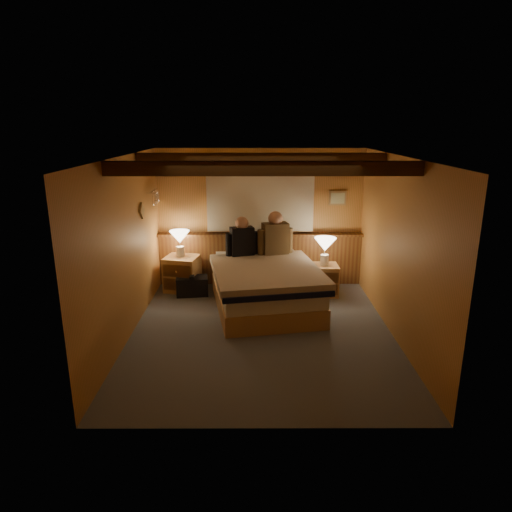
{
  "coord_description": "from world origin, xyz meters",
  "views": [
    {
      "loc": [
        -0.09,
        -5.82,
        2.79
      ],
      "look_at": [
        -0.08,
        0.4,
        0.99
      ],
      "focal_mm": 32.0,
      "sensor_mm": 36.0,
      "label": 1
    }
  ],
  "objects_px": {
    "nightstand_right": "(323,280)",
    "lamp_left": "(180,238)",
    "bed": "(265,286)",
    "nightstand_left": "(182,274)",
    "person_left": "(242,239)",
    "person_right": "(275,236)",
    "duffel_bag": "(192,285)",
    "lamp_right": "(325,246)"
  },
  "relations": [
    {
      "from": "nightstand_right",
      "to": "lamp_left",
      "type": "relative_size",
      "value": 1.16
    },
    {
      "from": "person_right",
      "to": "person_left",
      "type": "bearing_deg",
      "value": 172.21
    },
    {
      "from": "nightstand_right",
      "to": "person_left",
      "type": "height_order",
      "value": "person_left"
    },
    {
      "from": "nightstand_left",
      "to": "duffel_bag",
      "type": "distance_m",
      "value": 0.33
    },
    {
      "from": "lamp_left",
      "to": "person_left",
      "type": "bearing_deg",
      "value": -10.8
    },
    {
      "from": "nightstand_left",
      "to": "person_right",
      "type": "relative_size",
      "value": 0.86
    },
    {
      "from": "lamp_right",
      "to": "duffel_bag",
      "type": "relative_size",
      "value": 0.84
    },
    {
      "from": "duffel_bag",
      "to": "nightstand_left",
      "type": "bearing_deg",
      "value": 124.15
    },
    {
      "from": "lamp_right",
      "to": "person_left",
      "type": "distance_m",
      "value": 1.38
    },
    {
      "from": "bed",
      "to": "lamp_right",
      "type": "xyz_separation_m",
      "value": [
        1.0,
        0.59,
        0.49
      ]
    },
    {
      "from": "nightstand_left",
      "to": "person_left",
      "type": "distance_m",
      "value": 1.24
    },
    {
      "from": "lamp_right",
      "to": "duffel_bag",
      "type": "bearing_deg",
      "value": -179.75
    },
    {
      "from": "lamp_left",
      "to": "nightstand_left",
      "type": "bearing_deg",
      "value": -61.41
    },
    {
      "from": "bed",
      "to": "duffel_bag",
      "type": "xyz_separation_m",
      "value": [
        -1.22,
        0.58,
        -0.19
      ]
    },
    {
      "from": "nightstand_right",
      "to": "person_left",
      "type": "bearing_deg",
      "value": 177.6
    },
    {
      "from": "duffel_bag",
      "to": "person_right",
      "type": "bearing_deg",
      "value": -1.34
    },
    {
      "from": "lamp_left",
      "to": "bed",
      "type": "bearing_deg",
      "value": -30.41
    },
    {
      "from": "bed",
      "to": "lamp_left",
      "type": "xyz_separation_m",
      "value": [
        -1.44,
        0.85,
        0.56
      ]
    },
    {
      "from": "bed",
      "to": "lamp_right",
      "type": "height_order",
      "value": "lamp_right"
    },
    {
      "from": "nightstand_left",
      "to": "person_left",
      "type": "relative_size",
      "value": 0.95
    },
    {
      "from": "bed",
      "to": "nightstand_right",
      "type": "xyz_separation_m",
      "value": [
        1.0,
        0.59,
        -0.1
      ]
    },
    {
      "from": "nightstand_left",
      "to": "nightstand_right",
      "type": "distance_m",
      "value": 2.43
    },
    {
      "from": "lamp_right",
      "to": "person_left",
      "type": "bearing_deg",
      "value": 177.78
    },
    {
      "from": "bed",
      "to": "lamp_left",
      "type": "distance_m",
      "value": 1.76
    },
    {
      "from": "nightstand_right",
      "to": "person_right",
      "type": "bearing_deg",
      "value": 170.77
    },
    {
      "from": "nightstand_right",
      "to": "lamp_left",
      "type": "xyz_separation_m",
      "value": [
        -2.44,
        0.26,
        0.66
      ]
    },
    {
      "from": "lamp_left",
      "to": "lamp_right",
      "type": "height_order",
      "value": "lamp_left"
    },
    {
      "from": "person_left",
      "to": "duffel_bag",
      "type": "relative_size",
      "value": 1.2
    },
    {
      "from": "nightstand_left",
      "to": "lamp_left",
      "type": "xyz_separation_m",
      "value": [
        -0.02,
        0.04,
        0.62
      ]
    },
    {
      "from": "lamp_right",
      "to": "person_right",
      "type": "height_order",
      "value": "person_right"
    },
    {
      "from": "person_right",
      "to": "duffel_bag",
      "type": "distance_m",
      "value": 1.63
    },
    {
      "from": "nightstand_right",
      "to": "person_right",
      "type": "height_order",
      "value": "person_right"
    },
    {
      "from": "lamp_left",
      "to": "lamp_right",
      "type": "relative_size",
      "value": 0.95
    },
    {
      "from": "lamp_left",
      "to": "lamp_right",
      "type": "bearing_deg",
      "value": -6.01
    },
    {
      "from": "lamp_left",
      "to": "person_right",
      "type": "relative_size",
      "value": 0.6
    },
    {
      "from": "nightstand_right",
      "to": "duffel_bag",
      "type": "height_order",
      "value": "nightstand_right"
    },
    {
      "from": "nightstand_left",
      "to": "lamp_right",
      "type": "xyz_separation_m",
      "value": [
        2.42,
        -0.22,
        0.55
      ]
    },
    {
      "from": "bed",
      "to": "person_right",
      "type": "height_order",
      "value": "person_right"
    },
    {
      "from": "nightstand_left",
      "to": "duffel_bag",
      "type": "relative_size",
      "value": 1.14
    },
    {
      "from": "lamp_left",
      "to": "person_left",
      "type": "xyz_separation_m",
      "value": [
        1.07,
        -0.2,
        0.04
      ]
    },
    {
      "from": "nightstand_right",
      "to": "lamp_left",
      "type": "bearing_deg",
      "value": 173.81
    },
    {
      "from": "bed",
      "to": "person_left",
      "type": "bearing_deg",
      "value": 110.13
    }
  ]
}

